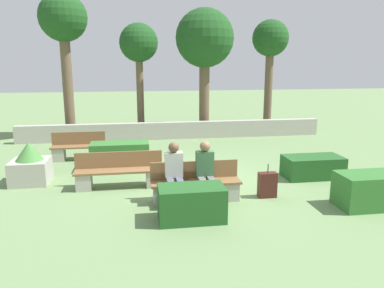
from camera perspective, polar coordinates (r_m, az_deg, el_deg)
ground_plane at (r=9.61m, az=0.94°, el=-5.87°), size 60.00×60.00×0.00m
perimeter_wall at (r=14.91m, az=-2.76°, el=2.09°), size 12.00×0.30×0.67m
bench_front at (r=8.33m, az=0.57°, el=-6.40°), size 1.98×0.48×0.85m
bench_left_side at (r=9.34m, az=-11.05°, el=-4.49°), size 2.13×0.48×0.85m
bench_right_side at (r=12.24m, az=-16.91°, el=-0.84°), size 1.64×0.49×0.85m
person_seated_man at (r=8.10m, az=2.11°, el=-3.85°), size 0.38×0.64×1.35m
person_seated_woman at (r=8.01m, az=-2.69°, el=-4.07°), size 0.38×0.64×1.35m
hedge_block_near_left at (r=10.46m, az=17.91°, el=-3.33°), size 1.53×0.81×0.57m
hedge_block_near_right at (r=7.33m, az=-0.08°, el=-9.02°), size 1.28×0.71×0.68m
hedge_block_mid_left at (r=8.96m, az=26.88°, el=-6.22°), size 1.89×0.79×0.73m
hedge_block_mid_right at (r=10.83m, az=-10.90°, el=-1.82°), size 1.63×0.71×0.78m
planter_corner_left at (r=10.30m, az=-23.44°, el=-3.04°), size 0.91×0.91×1.05m
suitcase at (r=8.69m, az=11.40°, el=-6.13°), size 0.41×0.20×0.78m
tree_leftmost at (r=15.77m, az=-19.01°, el=16.92°), size 1.84×1.84×5.58m
tree_center_left at (r=15.88m, az=-8.11°, el=14.53°), size 1.57×1.57×4.55m
tree_center_right at (r=15.65m, az=1.94°, el=15.50°), size 2.36×2.36×5.12m
tree_rightmost at (r=17.00m, az=11.85°, el=14.78°), size 1.56×1.56×4.78m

